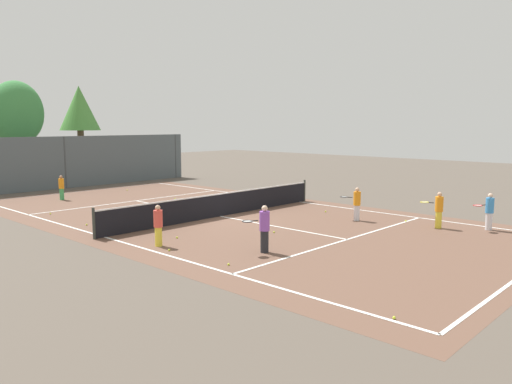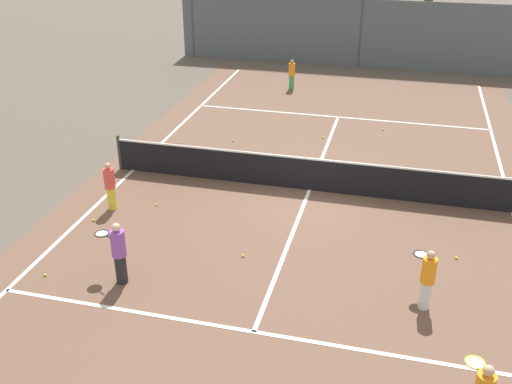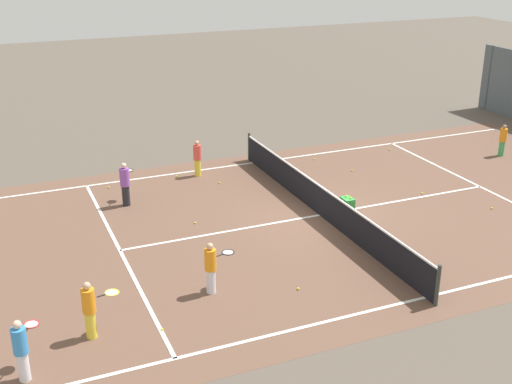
% 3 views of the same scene
% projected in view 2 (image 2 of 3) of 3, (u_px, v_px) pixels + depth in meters
% --- Properties ---
extents(ground_plane, '(80.00, 80.00, 0.00)m').
position_uv_depth(ground_plane, '(310.00, 190.00, 17.17)').
color(ground_plane, brown).
extents(court_surface, '(13.00, 25.00, 0.01)m').
position_uv_depth(court_surface, '(310.00, 190.00, 17.17)').
color(court_surface, brown).
rests_on(court_surface, ground_plane).
extents(tennis_net, '(11.90, 0.10, 1.10)m').
position_uv_depth(tennis_net, '(310.00, 174.00, 16.94)').
color(tennis_net, '#333833').
rests_on(tennis_net, ground_plane).
extents(perimeter_fence, '(18.00, 0.12, 3.20)m').
position_uv_depth(perimeter_fence, '(361.00, 34.00, 28.56)').
color(perimeter_fence, '#515B60').
rests_on(perimeter_fence, ground_plane).
extents(player_0, '(0.28, 0.28, 1.29)m').
position_uv_depth(player_0, '(292.00, 74.00, 25.65)').
color(player_0, '#3FA559').
rests_on(player_0, ground_plane).
extents(player_1, '(0.88, 0.62, 1.47)m').
position_uv_depth(player_1, '(119.00, 252.00, 12.80)').
color(player_1, '#232328').
rests_on(player_1, ground_plane).
extents(player_4, '(0.51, 0.88, 1.37)m').
position_uv_depth(player_4, '(427.00, 278.00, 12.02)').
color(player_4, silver).
rests_on(player_4, ground_plane).
extents(player_5, '(0.29, 0.29, 1.35)m').
position_uv_depth(player_5, '(110.00, 186.00, 15.85)').
color(player_5, yellow).
rests_on(player_5, ground_plane).
extents(ball_crate, '(0.46, 0.33, 0.43)m').
position_uv_depth(ball_crate, '(311.00, 169.00, 18.05)').
color(ball_crate, green).
rests_on(ball_crate, ground_plane).
extents(tennis_ball_0, '(0.07, 0.07, 0.07)m').
position_uv_depth(tennis_ball_0, '(157.00, 205.00, 16.29)').
color(tennis_ball_0, '#CCE533').
rests_on(tennis_ball_0, ground_plane).
extents(tennis_ball_1, '(0.07, 0.07, 0.07)m').
position_uv_depth(tennis_ball_1, '(383.00, 130.00, 21.43)').
color(tennis_ball_1, '#CCE533').
rests_on(tennis_ball_1, ground_plane).
extents(tennis_ball_2, '(0.07, 0.07, 0.07)m').
position_uv_depth(tennis_ball_2, '(233.00, 140.00, 20.51)').
color(tennis_ball_2, '#CCE533').
rests_on(tennis_ball_2, ground_plane).
extents(tennis_ball_3, '(0.07, 0.07, 0.07)m').
position_uv_depth(tennis_ball_3, '(179.00, 143.00, 20.30)').
color(tennis_ball_3, '#CCE533').
rests_on(tennis_ball_3, ground_plane).
extents(tennis_ball_4, '(0.07, 0.07, 0.07)m').
position_uv_depth(tennis_ball_4, '(94.00, 220.00, 15.52)').
color(tennis_ball_4, '#CCE533').
rests_on(tennis_ball_4, ground_plane).
extents(tennis_ball_5, '(0.07, 0.07, 0.07)m').
position_uv_depth(tennis_ball_5, '(214.00, 111.00, 23.23)').
color(tennis_ball_5, '#CCE533').
rests_on(tennis_ball_5, ground_plane).
extents(tennis_ball_7, '(0.07, 0.07, 0.07)m').
position_uv_depth(tennis_ball_7, '(456.00, 258.00, 13.93)').
color(tennis_ball_7, '#CCE533').
rests_on(tennis_ball_7, ground_plane).
extents(tennis_ball_8, '(0.07, 0.07, 0.07)m').
position_uv_depth(tennis_ball_8, '(45.00, 275.00, 13.30)').
color(tennis_ball_8, '#CCE533').
rests_on(tennis_ball_8, ground_plane).
extents(tennis_ball_9, '(0.07, 0.07, 0.07)m').
position_uv_depth(tennis_ball_9, '(243.00, 256.00, 14.01)').
color(tennis_ball_9, '#CCE533').
rests_on(tennis_ball_9, ground_plane).
extents(tennis_ball_10, '(0.07, 0.07, 0.07)m').
position_uv_depth(tennis_ball_10, '(395.00, 91.00, 25.60)').
color(tennis_ball_10, '#CCE533').
rests_on(tennis_ball_10, ground_plane).
extents(tennis_ball_11, '(0.07, 0.07, 0.07)m').
position_uv_depth(tennis_ball_11, '(490.00, 369.00, 10.68)').
color(tennis_ball_11, '#CCE533').
rests_on(tennis_ball_11, ground_plane).
extents(tennis_ball_12, '(0.07, 0.07, 0.07)m').
position_uv_depth(tennis_ball_12, '(323.00, 138.00, 20.74)').
color(tennis_ball_12, '#CCE533').
rests_on(tennis_ball_12, ground_plane).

